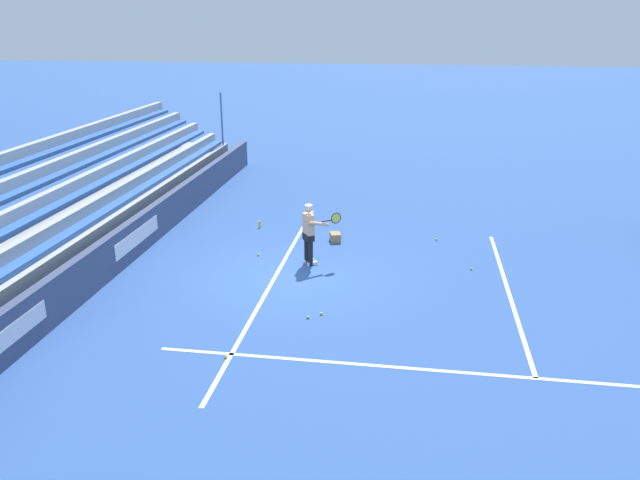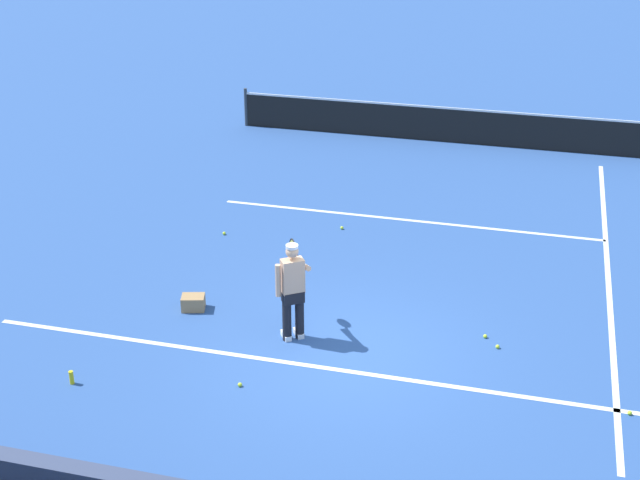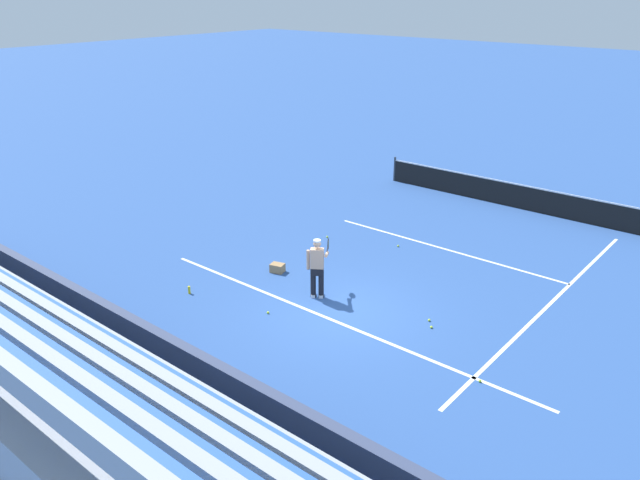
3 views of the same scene
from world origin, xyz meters
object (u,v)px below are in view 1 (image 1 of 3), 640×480
(water_bottle, at_px, (260,224))
(tennis_ball_midcourt, at_px, (321,314))
(tennis_ball_on_baseline, at_px, (258,255))
(tennis_ball_far_left, at_px, (436,239))
(ball_box_cardboard, at_px, (335,237))
(tennis_ball_far_right, at_px, (471,269))
(tennis_player, at_px, (309,234))
(tennis_ball_toward_net, at_px, (308,317))
(tennis_ball_stray_back, at_px, (226,357))

(water_bottle, bearing_deg, tennis_ball_midcourt, 26.20)
(tennis_ball_on_baseline, xyz_separation_m, tennis_ball_midcourt, (3.48, 2.37, 0.00))
(tennis_ball_far_left, height_order, water_bottle, water_bottle)
(ball_box_cardboard, relative_size, tennis_ball_far_right, 6.06)
(tennis_player, xyz_separation_m, tennis_ball_on_baseline, (-0.39, -1.57, -0.86))
(tennis_ball_on_baseline, bearing_deg, tennis_player, 76.17)
(tennis_ball_toward_net, bearing_deg, tennis_ball_far_left, 152.66)
(tennis_ball_far_right, bearing_deg, ball_box_cardboard, -113.68)
(tennis_ball_far_left, bearing_deg, ball_box_cardboard, -79.60)
(tennis_ball_far_right, bearing_deg, water_bottle, -112.06)
(tennis_ball_on_baseline, bearing_deg, tennis_ball_far_right, 88.48)
(tennis_ball_midcourt, relative_size, tennis_ball_far_left, 1.00)
(tennis_player, bearing_deg, tennis_ball_stray_back, -8.70)
(tennis_ball_stray_back, distance_m, tennis_ball_toward_net, 2.40)
(tennis_ball_far_left, bearing_deg, tennis_ball_far_right, 21.09)
(tennis_ball_stray_back, bearing_deg, tennis_player, 171.30)
(tennis_player, distance_m, ball_box_cardboard, 2.16)
(tennis_ball_on_baseline, distance_m, tennis_ball_far_left, 5.54)
(tennis_ball_stray_back, relative_size, tennis_ball_far_right, 1.00)
(tennis_ball_on_baseline, bearing_deg, ball_box_cardboard, 127.76)
(ball_box_cardboard, distance_m, water_bottle, 2.77)
(tennis_ball_far_right, height_order, water_bottle, water_bottle)
(tennis_player, xyz_separation_m, tennis_ball_far_left, (-2.53, 3.54, -0.86))
(tennis_ball_far_right, relative_size, water_bottle, 0.30)
(tennis_ball_toward_net, bearing_deg, water_bottle, -156.73)
(tennis_ball_far_right, bearing_deg, tennis_player, -87.07)
(tennis_ball_on_baseline, xyz_separation_m, tennis_ball_far_right, (0.16, 6.00, 0.00))
(water_bottle, bearing_deg, tennis_player, 36.59)
(tennis_ball_stray_back, relative_size, tennis_ball_toward_net, 1.00)
(tennis_ball_far_left, relative_size, water_bottle, 0.30)
(ball_box_cardboard, relative_size, tennis_ball_stray_back, 6.06)
(ball_box_cardboard, height_order, tennis_ball_midcourt, ball_box_cardboard)
(tennis_ball_toward_net, distance_m, tennis_ball_far_right, 5.27)
(tennis_player, height_order, tennis_ball_stray_back, tennis_player)
(ball_box_cardboard, xyz_separation_m, tennis_ball_stray_back, (7.27, -1.28, -0.10))
(tennis_player, bearing_deg, tennis_ball_far_left, 125.53)
(tennis_ball_stray_back, bearing_deg, tennis_ball_far_left, 150.94)
(tennis_ball_stray_back, height_order, tennis_ball_midcourt, same)
(water_bottle, bearing_deg, tennis_ball_far_left, 86.36)
(tennis_ball_far_right, bearing_deg, tennis_ball_on_baseline, -91.52)
(tennis_player, relative_size, tennis_ball_midcourt, 25.98)
(tennis_ball_midcourt, height_order, water_bottle, water_bottle)
(tennis_ball_on_baseline, bearing_deg, water_bottle, -167.04)
(tennis_player, relative_size, water_bottle, 7.80)
(tennis_ball_midcourt, xyz_separation_m, tennis_ball_far_left, (-5.62, 2.75, 0.00))
(ball_box_cardboard, distance_m, tennis_ball_stray_back, 7.38)
(tennis_ball_toward_net, xyz_separation_m, tennis_ball_far_right, (-3.54, 3.91, 0.00))
(tennis_ball_on_baseline, height_order, tennis_ball_toward_net, same)
(tennis_player, height_order, tennis_ball_on_baseline, tennis_player)
(ball_box_cardboard, bearing_deg, tennis_ball_on_baseline, -52.24)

